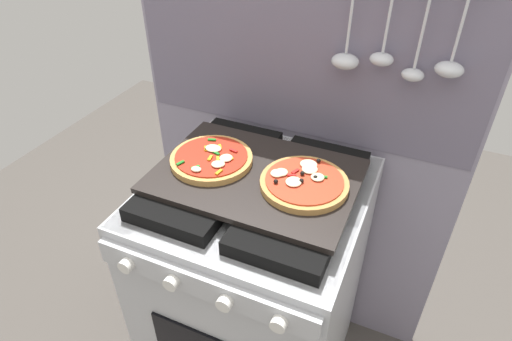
% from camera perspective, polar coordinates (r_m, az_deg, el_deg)
% --- Properties ---
extents(kitchen_backsplash, '(1.10, 0.09, 1.55)m').
position_cam_1_polar(kitchen_backsplash, '(1.48, 5.38, 2.64)').
color(kitchen_backsplash, gray).
rests_on(kitchen_backsplash, ground_plane).
extents(stove, '(0.60, 0.64, 0.90)m').
position_cam_1_polar(stove, '(1.48, -0.03, -15.09)').
color(stove, '#B7BABF').
rests_on(stove, ground_plane).
extents(baking_tray, '(0.54, 0.38, 0.02)m').
position_cam_1_polar(baking_tray, '(1.16, 0.00, -0.72)').
color(baking_tray, black).
rests_on(baking_tray, stove).
extents(pizza_left, '(0.23, 0.23, 0.03)m').
position_cam_1_polar(pizza_left, '(1.20, -5.99, 1.49)').
color(pizza_left, tan).
rests_on(pizza_left, baking_tray).
extents(pizza_right, '(0.23, 0.23, 0.03)m').
position_cam_1_polar(pizza_right, '(1.11, 6.42, -1.45)').
color(pizza_right, '#C18947').
rests_on(pizza_right, baking_tray).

